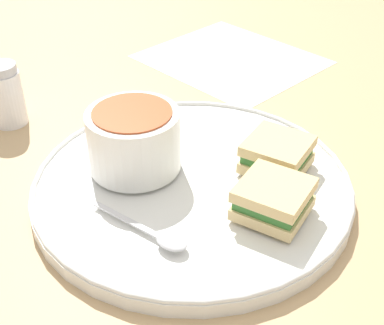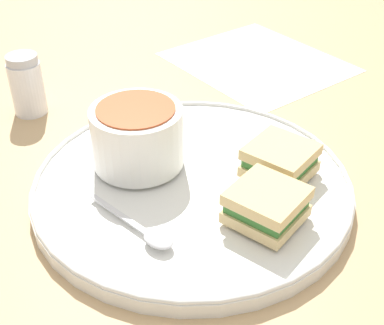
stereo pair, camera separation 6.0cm
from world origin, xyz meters
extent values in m
plane|color=tan|center=(0.00, 0.00, 0.00)|extent=(2.40, 2.40, 0.00)
cylinder|color=white|center=(0.00, 0.00, 0.01)|extent=(0.37, 0.37, 0.02)
torus|color=white|center=(0.00, 0.00, 0.02)|extent=(0.36, 0.36, 0.01)
cylinder|color=white|center=(0.00, 0.07, 0.02)|extent=(0.06, 0.06, 0.01)
cylinder|color=white|center=(0.00, 0.07, 0.06)|extent=(0.11, 0.11, 0.07)
cylinder|color=#B74C23|center=(0.00, 0.07, 0.09)|extent=(0.09, 0.09, 0.01)
cube|color=silver|center=(-0.09, 0.04, 0.02)|extent=(0.03, 0.09, 0.00)
ellipsoid|color=silver|center=(-0.11, -0.02, 0.03)|extent=(0.03, 0.04, 0.01)
cube|color=#DBBC7F|center=(-0.03, -0.10, 0.03)|extent=(0.08, 0.08, 0.01)
cube|color=#33702D|center=(-0.03, -0.10, 0.04)|extent=(0.08, 0.08, 0.01)
cube|color=#DBBC7F|center=(-0.03, -0.10, 0.05)|extent=(0.08, 0.08, 0.01)
cube|color=#DBBC7F|center=(0.05, -0.09, 0.03)|extent=(0.08, 0.08, 0.01)
cube|color=#33702D|center=(0.05, -0.09, 0.04)|extent=(0.08, 0.08, 0.01)
cube|color=#DBBC7F|center=(0.05, -0.09, 0.05)|extent=(0.08, 0.08, 0.01)
cylinder|color=silver|center=(0.07, 0.29, 0.04)|extent=(0.05, 0.05, 0.08)
cylinder|color=#B7B7BC|center=(0.07, 0.29, 0.08)|extent=(0.04, 0.04, 0.01)
cube|color=white|center=(0.37, 0.06, 0.00)|extent=(0.34, 0.35, 0.00)
camera|label=1|loc=(-0.46, -0.16, 0.39)|focal=50.00mm
camera|label=2|loc=(-0.44, -0.22, 0.39)|focal=50.00mm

